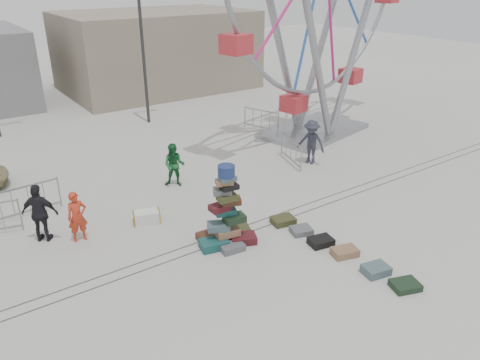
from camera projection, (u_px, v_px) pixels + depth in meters
ground at (242, 248)px, 13.74m from camera, size 90.00×90.00×0.00m
track_line_near at (231, 239)px, 14.19m from camera, size 40.00×0.04×0.01m
track_line_far at (224, 233)px, 14.49m from camera, size 40.00×0.04×0.01m
building_right at (157, 50)px, 31.32m from camera, size 12.00×8.00×5.00m
lamp_post_right at (143, 35)px, 23.23m from camera, size 1.41×0.25×8.00m
suitcase_tower at (226, 221)px, 13.76m from camera, size 1.90×1.58×2.49m
steamer_trunk at (147, 217)px, 15.04m from camera, size 0.95×0.72×0.39m
row_case_0 at (283, 220)px, 15.02m from camera, size 0.82×0.67×0.22m
row_case_1 at (301, 230)px, 14.47m from camera, size 0.75×0.68×0.18m
row_case_2 at (321, 241)px, 13.86m from camera, size 0.79×0.64×0.21m
row_case_3 at (345, 252)px, 13.33m from camera, size 0.83×0.66×0.22m
row_case_4 at (376, 270)px, 12.53m from camera, size 0.78×0.65×0.24m
row_case_5 at (405, 285)px, 11.96m from camera, size 0.84×0.74×0.18m
barricade_dummy_c at (29, 200)px, 15.36m from camera, size 2.00×0.24×1.10m
barricade_wheel_front at (291, 151)px, 19.52m from camera, size 0.66×1.95×1.10m
barricade_wheel_back at (261, 120)px, 23.50m from camera, size 0.77×1.92×1.10m
pedestrian_red at (77, 217)px, 13.83m from camera, size 0.59×0.40×1.58m
pedestrian_green at (174, 165)px, 17.36m from camera, size 1.02×1.00×1.66m
pedestrian_black at (40, 213)px, 13.76m from camera, size 1.13×1.00×1.83m
pedestrian_grey at (311, 142)px, 19.35m from camera, size 1.10×1.38×1.87m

